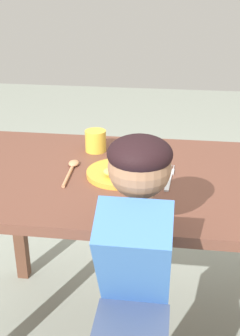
# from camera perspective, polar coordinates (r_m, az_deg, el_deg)

# --- Properties ---
(ground_plane) EXTENTS (8.00, 8.00, 0.00)m
(ground_plane) POSITION_cam_1_polar(r_m,az_deg,el_deg) (1.93, 2.95, -20.73)
(ground_plane) COLOR gray
(dining_table) EXTENTS (1.35, 0.73, 0.72)m
(dining_table) POSITION_cam_1_polar(r_m,az_deg,el_deg) (1.54, 3.46, -3.80)
(dining_table) COLOR brown
(dining_table) RESTS_ON ground_plane
(plate) EXTENTS (0.23, 0.23, 0.05)m
(plate) POSITION_cam_1_polar(r_m,az_deg,el_deg) (1.49, -0.00, -0.52)
(plate) COLOR gold
(plate) RESTS_ON dining_table
(fork) EXTENTS (0.03, 0.20, 0.01)m
(fork) POSITION_cam_1_polar(r_m,az_deg,el_deg) (1.49, 6.44, -1.27)
(fork) COLOR silver
(fork) RESTS_ON dining_table
(spoon) EXTENTS (0.04, 0.21, 0.02)m
(spoon) POSITION_cam_1_polar(r_m,az_deg,el_deg) (1.55, -6.34, 0.00)
(spoon) COLOR tan
(spoon) RESTS_ON dining_table
(drinking_cup) EXTENTS (0.08, 0.08, 0.08)m
(drinking_cup) POSITION_cam_1_polar(r_m,az_deg,el_deg) (1.69, -3.20, 3.57)
(drinking_cup) COLOR gold
(drinking_cup) RESTS_ON dining_table
(person) EXTENTS (0.19, 0.42, 1.01)m
(person) POSITION_cam_1_polar(r_m,az_deg,el_deg) (1.21, 1.83, -18.05)
(person) COLOR #404F71
(person) RESTS_ON ground_plane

